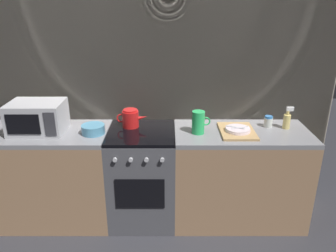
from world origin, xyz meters
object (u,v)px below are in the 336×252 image
Objects in this scene: stove_unit at (142,176)px; pitcher at (197,122)px; kettle at (130,118)px; mixing_bowl at (92,129)px; spice_jar at (267,121)px; microwave at (36,117)px; spray_bottle at (286,120)px; dish_pile at (236,130)px.

pitcher is at bearing -4.56° from stove_unit.
kettle reaches higher than mixing_bowl.
spice_jar reaches higher than stove_unit.
spray_bottle is at bearing 2.02° from microwave.
kettle is (-0.10, 0.11, 0.53)m from stove_unit.
pitcher is at bearing -14.14° from kettle.
microwave is 2.06m from spice_jar.
dish_pile is at bearing -8.34° from kettle.
stove_unit is at bearing -176.90° from spray_bottle.
microwave is at bearing 179.35° from dish_pile.
spray_bottle is (0.80, 0.11, -0.02)m from pitcher.
dish_pile reaches higher than stove_unit.
microwave reaches higher than dish_pile.
kettle is 1.42× the size of pitcher.
pitcher is at bearing -172.16° from spray_bottle.
spray_bottle reaches higher than spice_jar.
mixing_bowl is at bearing -174.16° from spice_jar.
pitcher is 1.90× the size of spice_jar.
pitcher reaches higher than stove_unit.
kettle is 0.62m from pitcher.
microwave is 1.75m from dish_pile.
kettle is 1.42× the size of mixing_bowl.
mixing_bowl is at bearing -5.11° from microwave.
mixing_bowl is 1.26m from dish_pile.
microwave is at bearing 174.89° from mixing_bowl.
dish_pile is 0.34m from spice_jar.
microwave is at bearing -179.55° from stove_unit.
microwave is 1.40m from pitcher.
pitcher is 0.81m from spray_bottle.
spice_jar is at bearing 5.84° from mixing_bowl.
kettle is 0.96m from dish_pile.
microwave is 1.15× the size of dish_pile.
spray_bottle is (1.41, -0.04, -0.00)m from kettle.
microwave is 1.62× the size of kettle.
kettle is at bearing 171.66° from dish_pile.
microwave is 0.50m from mixing_bowl.
spice_jar is 0.52× the size of spray_bottle.
stove_unit is 1.41m from spray_bottle.
pitcher reaches higher than dish_pile.
pitcher is at bearing -167.08° from spice_jar.
spice_jar is at bearing 166.05° from spray_bottle.
stove_unit is 8.57× the size of spice_jar.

